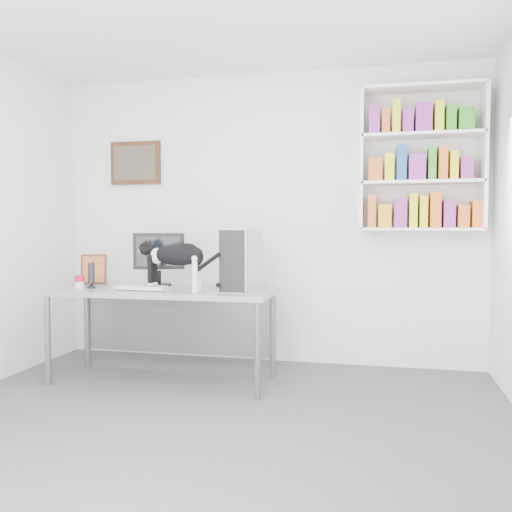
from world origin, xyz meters
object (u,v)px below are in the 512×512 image
at_px(monitor, 159,259).
at_px(leaning_print, 94,269).
at_px(desk, 163,335).
at_px(soup_can, 79,282).
at_px(bookshelf, 422,159).
at_px(cat, 176,267).
at_px(keyboard, 143,288).
at_px(pc_tower, 242,259).
at_px(speaker, 91,275).

relative_size(monitor, leaning_print, 1.69).
xyz_separation_m(desk, soup_can, (-0.67, -0.14, 0.44)).
height_order(bookshelf, cat, bookshelf).
distance_m(leaning_print, cat, 0.99).
bearing_deg(bookshelf, desk, -160.64).
distance_m(bookshelf, desk, 2.64).
height_order(keyboard, soup_can, soup_can).
bearing_deg(pc_tower, desk, -168.33).
bearing_deg(keyboard, leaning_print, 158.84).
relative_size(monitor, soup_can, 4.23).
bearing_deg(keyboard, speaker, -177.01).
distance_m(monitor, pc_tower, 0.78).
relative_size(pc_tower, leaning_print, 1.78).
bearing_deg(desk, keyboard, -144.88).
relative_size(leaning_print, cat, 0.44).
xyz_separation_m(bookshelf, pc_tower, (-1.42, -0.63, -0.84)).
relative_size(pc_tower, cat, 0.78).
height_order(keyboard, pc_tower, pc_tower).
height_order(monitor, leaning_print, monitor).
bearing_deg(monitor, pc_tower, -25.49).
distance_m(bookshelf, keyboard, 2.58).
relative_size(desk, leaning_print, 6.64).
bearing_deg(leaning_print, speaker, -83.86).
xyz_separation_m(speaker, leaning_print, (-0.14, 0.29, 0.03)).
height_order(speaker, soup_can, speaker).
height_order(monitor, pc_tower, pc_tower).
distance_m(speaker, soup_can, 0.11).
distance_m(keyboard, speaker, 0.48).
distance_m(bookshelf, leaning_print, 3.01).
xyz_separation_m(keyboard, soup_can, (-0.54, -0.04, 0.04)).
xyz_separation_m(desk, cat, (0.17, -0.14, 0.57)).
height_order(monitor, soup_can, monitor).
bearing_deg(pc_tower, leaning_print, 177.96).
relative_size(pc_tower, speaker, 2.23).
height_order(monitor, keyboard, monitor).
relative_size(keyboard, pc_tower, 0.89).
xyz_separation_m(bookshelf, speaker, (-2.67, -0.80, -0.98)).
bearing_deg(bookshelf, leaning_print, -169.84).
bearing_deg(cat, desk, 146.55).
bearing_deg(pc_tower, bookshelf, 26.94).
xyz_separation_m(bookshelf, soup_can, (-2.74, -0.86, -1.03)).
bearing_deg(monitor, soup_can, -161.85).
height_order(bookshelf, speaker, bookshelf).
height_order(leaning_print, cat, cat).
xyz_separation_m(monitor, soup_can, (-0.55, -0.37, -0.18)).
distance_m(desk, soup_can, 0.81).
height_order(pc_tower, leaning_print, pc_tower).
relative_size(speaker, leaning_print, 0.80).
bearing_deg(soup_can, keyboard, 4.43).
bearing_deg(soup_can, cat, 0.04).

